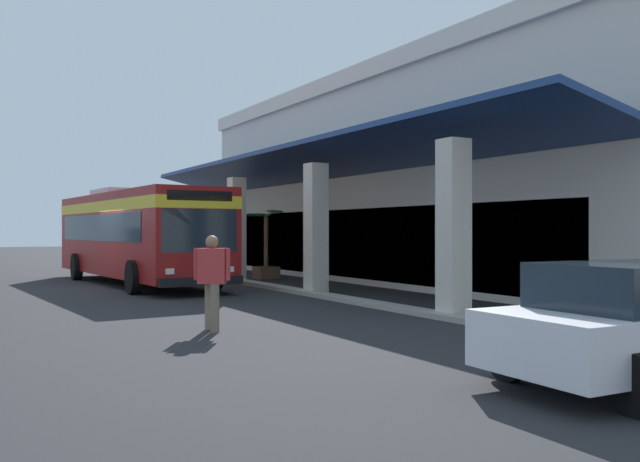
{
  "coord_description": "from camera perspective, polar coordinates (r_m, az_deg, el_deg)",
  "views": [
    {
      "loc": [
        22.02,
        -5.11,
        1.86
      ],
      "look_at": [
        3.26,
        5.4,
        1.84
      ],
      "focal_mm": 38.0,
      "sensor_mm": 36.0,
      "label": 1
    }
  ],
  "objects": [
    {
      "name": "ground",
      "position": [
        25.69,
        1.52,
        -4.09
      ],
      "size": [
        120.0,
        120.0,
        0.0
      ],
      "primitive_type": "plane",
      "color": "#262628"
    },
    {
      "name": "curb_strip",
      "position": [
        22.43,
        -4.94,
        -4.54
      ],
      "size": [
        29.27,
        0.5,
        0.12
      ],
      "primitive_type": "cube",
      "color": "#9E998E",
      "rests_on": "ground"
    },
    {
      "name": "plaza_building",
      "position": [
        27.81,
        13.5,
        4.01
      ],
      "size": [
        24.69,
        16.17,
        7.54
      ],
      "color": "beige",
      "rests_on": "ground"
    },
    {
      "name": "transit_bus",
      "position": [
        24.24,
        -15.22,
        0.04
      ],
      "size": [
        11.36,
        3.34,
        3.34
      ],
      "color": "maroon",
      "rests_on": "ground"
    },
    {
      "name": "pedestrian",
      "position": [
        12.65,
        -9.09,
        -3.82
      ],
      "size": [
        0.54,
        0.55,
        1.77
      ],
      "color": "#726651",
      "rests_on": "ground"
    },
    {
      "name": "potted_palm",
      "position": [
        26.14,
        -4.58,
        -2.58
      ],
      "size": [
        1.47,
        1.78,
        2.68
      ],
      "color": "brown",
      "rests_on": "ground"
    }
  ]
}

